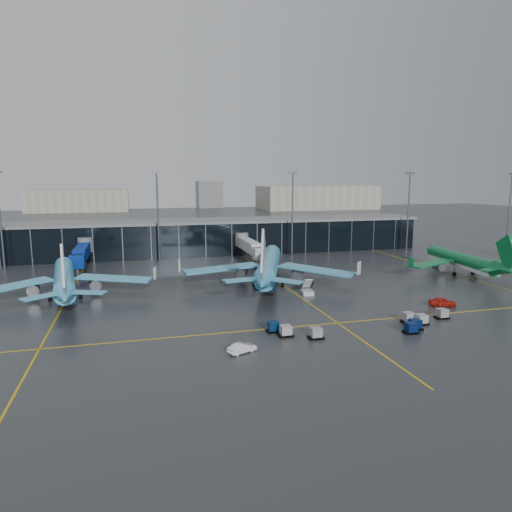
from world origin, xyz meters
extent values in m
plane|color=#282B2D|center=(0.00, 0.00, 0.00)|extent=(600.00, 600.00, 0.00)
cube|color=black|center=(0.00, 62.00, 5.00)|extent=(140.00, 16.00, 10.00)
cube|color=slate|center=(0.00, 62.00, 10.30)|extent=(142.00, 17.00, 0.80)
cylinder|color=#595B60|center=(-35.00, 53.50, 5.20)|extent=(4.00, 4.00, 4.00)
cube|color=navy|center=(-35.00, 40.00, 4.40)|extent=(3.00, 24.00, 3.00)
cylinder|color=#595B60|center=(-35.00, 32.50, 1.30)|extent=(1.00, 1.00, 2.60)
cylinder|color=#595B60|center=(10.00, 53.50, 5.20)|extent=(4.00, 4.00, 4.00)
cube|color=silver|center=(10.00, 40.00, 4.40)|extent=(3.00, 24.00, 3.00)
cylinder|color=#595B60|center=(10.00, 32.50, 1.30)|extent=(1.00, 1.00, 2.60)
cylinder|color=#595B60|center=(-55.00, 50.00, 12.50)|extent=(0.50, 0.50, 25.00)
cylinder|color=#595B60|center=(-15.00, 50.00, 12.50)|extent=(0.50, 0.50, 25.00)
cube|color=#595B60|center=(-15.00, 50.00, 25.20)|extent=(3.00, 0.40, 0.60)
cylinder|color=#595B60|center=(25.00, 50.00, 12.50)|extent=(0.50, 0.50, 25.00)
cube|color=#595B60|center=(25.00, 50.00, 25.20)|extent=(3.00, 0.40, 0.60)
cylinder|color=#595B60|center=(65.00, 50.00, 12.50)|extent=(0.50, 0.50, 25.00)
cube|color=#595B60|center=(65.00, 50.00, 25.20)|extent=(3.00, 0.40, 0.60)
cylinder|color=#595B60|center=(105.00, 50.00, 12.50)|extent=(0.50, 0.50, 25.00)
cube|color=#595B60|center=(105.00, 50.00, 25.20)|extent=(3.00, 0.40, 0.60)
cube|color=#B2AD99|center=(120.00, 260.00, 9.00)|extent=(90.00, 42.00, 18.00)
cube|color=#B2AD99|center=(-60.00, 280.00, 8.00)|extent=(70.00, 38.00, 16.00)
cube|color=#B2AD99|center=(40.00, 300.00, 11.00)|extent=(20.00, 20.00, 22.00)
cube|color=gold|center=(-35.00, 20.00, 0.01)|extent=(0.30, 120.00, 0.02)
cube|color=gold|center=(10.00, 20.00, 0.01)|extent=(0.30, 120.00, 0.02)
cube|color=gold|center=(55.00, 20.00, 0.01)|extent=(0.30, 120.00, 0.02)
cube|color=gold|center=(10.00, -15.00, 0.01)|extent=(220.00, 0.30, 0.02)
cube|color=black|center=(22.74, -19.26, 0.18)|extent=(2.20, 1.50, 0.36)
cube|color=#9C9FA4|center=(22.74, -19.26, 0.95)|extent=(1.60, 1.50, 1.50)
cube|color=black|center=(20.22, -21.34, 0.18)|extent=(2.20, 1.50, 0.36)
cube|color=#041539|center=(20.22, -21.34, 0.95)|extent=(1.60, 1.50, 1.50)
cube|color=black|center=(21.38, -17.74, 0.18)|extent=(2.20, 1.50, 0.36)
cube|color=#92949A|center=(21.38, -17.74, 0.95)|extent=(1.60, 1.50, 1.50)
cube|color=black|center=(28.10, -17.35, 0.18)|extent=(2.20, 1.50, 0.36)
cube|color=gray|center=(28.10, -17.35, 0.95)|extent=(1.60, 1.50, 1.50)
cube|color=black|center=(-1.48, -16.63, 0.18)|extent=(2.20, 1.50, 0.36)
cube|color=#052044|center=(-1.48, -16.63, 0.95)|extent=(1.60, 1.50, 1.50)
cube|color=black|center=(3.70, -21.02, 0.18)|extent=(2.20, 1.50, 0.36)
cube|color=gray|center=(3.70, -21.02, 0.95)|extent=(1.60, 1.50, 1.50)
cube|color=black|center=(-0.29, -18.95, 0.18)|extent=(2.20, 1.50, 0.36)
cube|color=#9A9DA2|center=(-0.29, -18.95, 0.95)|extent=(1.60, 1.50, 1.50)
cube|color=black|center=(18.62, -22.62, 0.18)|extent=(2.20, 1.50, 0.36)
cube|color=#051544|center=(18.62, -22.62, 0.95)|extent=(1.60, 1.50, 1.50)
cube|color=silver|center=(12.12, 4.04, 0.40)|extent=(2.65, 3.49, 0.80)
cube|color=silver|center=(12.12, 4.04, 2.30)|extent=(2.00, 3.04, 2.29)
imported|color=#B8170E|center=(33.08, -10.83, 0.82)|extent=(5.18, 3.82, 1.64)
imported|color=white|center=(-8.09, -23.54, 0.68)|extent=(4.36, 2.93, 1.36)
camera|label=1|loc=(-21.52, -80.92, 23.24)|focal=32.00mm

